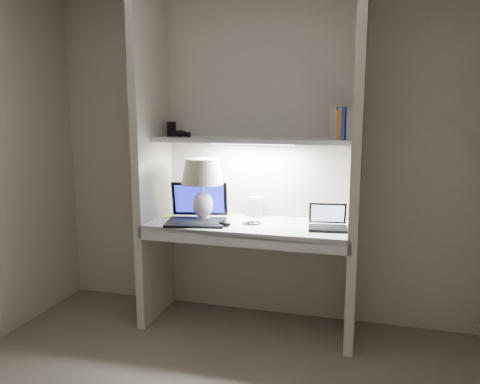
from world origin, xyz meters
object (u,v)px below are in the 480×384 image
(laptop_main, at_px, (197,213))
(speaker, at_px, (255,207))
(table_lamp, at_px, (202,179))
(laptop_netbook, at_px, (328,223))
(book_row, at_px, (346,124))

(laptop_main, distance_m, speaker, 0.45)
(speaker, bearing_deg, table_lamp, -139.67)
(laptop_netbook, relative_size, speaker, 1.87)
(laptop_netbook, distance_m, speaker, 0.61)
(table_lamp, bearing_deg, speaker, 31.13)
(table_lamp, xyz_separation_m, laptop_main, (-0.02, -0.07, -0.24))
(table_lamp, bearing_deg, laptop_main, -104.49)
(book_row, bearing_deg, speaker, 169.76)
(speaker, distance_m, book_row, 0.91)
(book_row, bearing_deg, laptop_netbook, -129.29)
(laptop_netbook, bearing_deg, table_lamp, 172.03)
(laptop_main, xyz_separation_m, speaker, (0.36, 0.27, 0.01))
(laptop_main, relative_size, speaker, 3.20)
(speaker, xyz_separation_m, book_row, (0.65, -0.12, 0.62))
(laptop_main, xyz_separation_m, laptop_netbook, (0.92, 0.04, -0.02))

